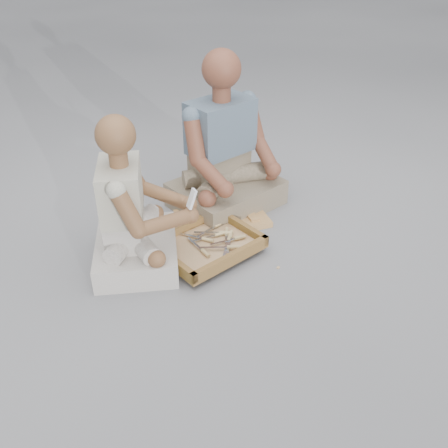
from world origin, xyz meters
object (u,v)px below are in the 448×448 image
object	(u,v)px
tool_tray	(207,245)
craftsman	(132,217)
companion	(225,158)
carved_panel	(222,218)

from	to	relation	value
tool_tray	craftsman	size ratio (longest dim) A/B	0.77
craftsman	companion	world-z (taller)	companion
carved_panel	companion	distance (m)	0.39
carved_panel	tool_tray	size ratio (longest dim) A/B	0.81
craftsman	carved_panel	bearing A→B (deg)	124.25
craftsman	companion	distance (m)	0.81
carved_panel	craftsman	xyz separation A→B (m)	(-0.60, -0.23, 0.28)
tool_tray	carved_panel	bearing A→B (deg)	56.31
tool_tray	companion	size ratio (longest dim) A/B	0.66
craftsman	companion	size ratio (longest dim) A/B	0.85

